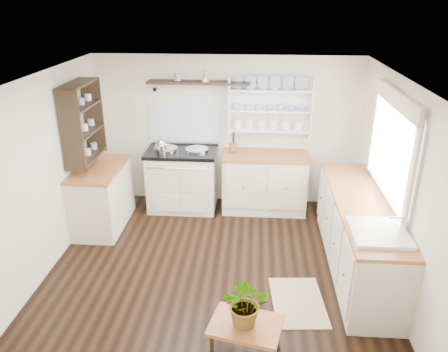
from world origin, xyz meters
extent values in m
cube|color=black|center=(0.00, 0.00, 0.00)|extent=(4.00, 3.80, 0.01)
cube|color=beige|center=(0.00, 1.90, 1.15)|extent=(4.00, 0.02, 2.30)
cube|color=beige|center=(2.00, 0.00, 1.15)|extent=(0.02, 3.80, 2.30)
cube|color=beige|center=(-2.00, 0.00, 1.15)|extent=(0.02, 3.80, 2.30)
cube|color=white|center=(0.00, 0.00, 2.30)|extent=(4.00, 3.80, 0.01)
cube|color=white|center=(1.96, 0.15, 1.50)|extent=(0.04, 1.40, 1.00)
cube|color=white|center=(1.94, 0.15, 1.50)|extent=(0.02, 1.50, 1.10)
cube|color=beige|center=(1.92, 0.15, 2.08)|extent=(0.04, 1.55, 0.18)
cube|color=silver|center=(-0.65, 1.57, 0.45)|extent=(1.02, 0.66, 0.89)
cube|color=black|center=(-0.65, 1.57, 0.92)|extent=(1.06, 0.70, 0.05)
cylinder|color=silver|center=(-0.89, 1.57, 0.96)|extent=(0.35, 0.35, 0.03)
cylinder|color=silver|center=(-0.42, 1.57, 0.96)|extent=(0.35, 0.35, 0.03)
cylinder|color=silver|center=(-0.65, 1.20, 0.79)|extent=(0.91, 0.02, 0.02)
cube|color=beige|center=(0.60, 1.60, 0.44)|extent=(1.25, 0.60, 0.88)
cube|color=brown|center=(0.60, 1.60, 0.88)|extent=(1.27, 0.63, 0.04)
cube|color=beige|center=(1.70, 0.10, 0.44)|extent=(0.60, 2.40, 0.88)
cube|color=brown|center=(1.70, 0.10, 0.88)|extent=(0.62, 2.43, 0.04)
cube|color=white|center=(1.70, -0.65, 0.80)|extent=(0.55, 0.60, 0.28)
cylinder|color=silver|center=(1.90, -0.65, 1.00)|extent=(0.02, 0.02, 0.22)
cube|color=beige|center=(-1.70, 0.90, 0.44)|extent=(0.60, 1.10, 0.88)
cube|color=brown|center=(-1.70, 0.90, 0.88)|extent=(0.62, 1.13, 0.04)
cube|color=white|center=(0.65, 1.88, 1.55)|extent=(1.20, 0.03, 0.90)
cube|color=white|center=(0.65, 1.79, 1.55)|extent=(1.20, 0.22, 0.02)
cylinder|color=navy|center=(0.65, 1.80, 1.82)|extent=(0.20, 0.02, 0.20)
cube|color=black|center=(-0.40, 1.77, 1.92)|extent=(1.50, 0.24, 0.04)
cone|color=black|center=(-1.05, 1.84, 1.81)|extent=(0.06, 0.20, 0.06)
cone|color=black|center=(0.25, 1.84, 1.81)|extent=(0.06, 0.20, 0.06)
cube|color=black|center=(-1.84, 0.90, 1.55)|extent=(0.28, 0.80, 1.05)
cylinder|color=brown|center=(0.11, 1.68, 0.97)|extent=(0.11, 0.11, 0.13)
cube|color=brown|center=(0.41, -1.40, 0.33)|extent=(0.73, 0.59, 0.04)
cylinder|color=black|center=(0.11, -1.52, 0.15)|extent=(0.04, 0.04, 0.31)
cylinder|color=black|center=(0.18, -1.17, 0.15)|extent=(0.04, 0.04, 0.31)
cylinder|color=black|center=(0.71, -1.28, 0.15)|extent=(0.04, 0.04, 0.31)
imported|color=#3F7233|center=(0.41, -1.40, 0.58)|extent=(0.42, 0.37, 0.46)
cube|color=#9E885B|center=(0.96, -0.64, 0.01)|extent=(0.62, 0.89, 0.02)
camera|label=1|loc=(0.45, -4.53, 3.12)|focal=35.00mm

